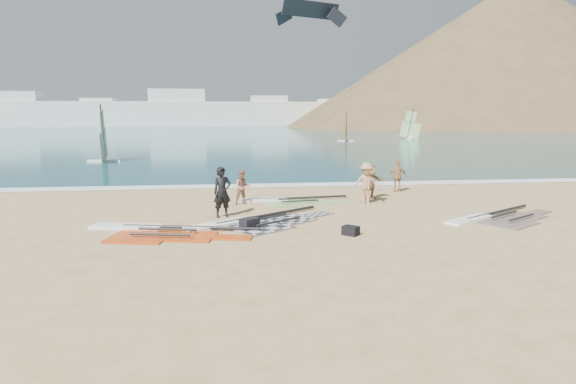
{
  "coord_description": "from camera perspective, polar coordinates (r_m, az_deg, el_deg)",
  "views": [
    {
      "loc": [
        -3.3,
        -13.67,
        3.88
      ],
      "look_at": [
        -1.17,
        4.0,
        1.0
      ],
      "focal_mm": 30.0,
      "sensor_mm": 36.0,
      "label": 1
    }
  ],
  "objects": [
    {
      "name": "rig_orange",
      "position": [
        19.52,
        23.43,
        -2.89
      ],
      "size": [
        5.28,
        3.82,
        0.2
      ],
      "rotation": [
        0.0,
        0.0,
        0.55
      ],
      "color": "red",
      "rests_on": "ground"
    },
    {
      "name": "beachgoer_back",
      "position": [
        24.86,
        12.87,
        1.81
      ],
      "size": [
        0.97,
        0.52,
        1.57
      ],
      "primitive_type": "imported",
      "rotation": [
        0.0,
        0.0,
        2.99
      ],
      "color": "tan",
      "rests_on": "ground"
    },
    {
      "name": "sea",
      "position": [
        145.76,
        -5.63,
        7.61
      ],
      "size": [
        300.0,
        240.0,
        0.06
      ],
      "primitive_type": "cube",
      "color": "#0C4957",
      "rests_on": "ground"
    },
    {
      "name": "beachgoer_left",
      "position": [
        20.92,
        -5.39,
        0.58
      ],
      "size": [
        0.86,
        0.73,
        1.52
      ],
      "primitive_type": "imported",
      "rotation": [
        0.0,
        0.0,
        0.24
      ],
      "color": "#A16C54",
      "rests_on": "ground"
    },
    {
      "name": "person_wetsuit",
      "position": [
        18.39,
        -7.8,
        -0.02
      ],
      "size": [
        0.82,
        0.68,
        1.92
      ],
      "primitive_type": "imported",
      "rotation": [
        0.0,
        0.0,
        0.36
      ],
      "color": "black",
      "rests_on": "ground"
    },
    {
      "name": "far_town",
      "position": [
        164.14,
        -11.37,
        9.22
      ],
      "size": [
        160.0,
        8.0,
        12.0
      ],
      "color": "white",
      "rests_on": "ground"
    },
    {
      "name": "headland_main",
      "position": [
        168.68,
        24.89,
        7.02
      ],
      "size": [
        143.0,
        143.0,
        45.0
      ],
      "primitive_type": "cone",
      "color": "brown",
      "rests_on": "ground"
    },
    {
      "name": "kitesurf_kite",
      "position": [
        50.62,
        2.71,
        20.58
      ],
      "size": [
        6.95,
        3.11,
        2.41
      ],
      "rotation": [
        0.0,
        0.0,
        0.37
      ],
      "color": "black",
      "rests_on": "ground"
    },
    {
      "name": "gear_bag_far",
      "position": [
        15.77,
        7.44,
        -4.56
      ],
      "size": [
        0.61,
        0.61,
        0.3
      ],
      "primitive_type": "cube",
      "rotation": [
        0.0,
        0.0,
        -0.77
      ],
      "color": "black",
      "rests_on": "ground"
    },
    {
      "name": "beachgoer_right",
      "position": [
        22.48,
        9.78,
        1.21
      ],
      "size": [
        1.54,
        1.18,
        1.63
      ],
      "primitive_type": "imported",
      "rotation": [
        0.0,
        0.0,
        0.53
      ],
      "color": "#A77F51",
      "rests_on": "ground"
    },
    {
      "name": "ground",
      "position": [
        14.59,
        6.49,
        -6.29
      ],
      "size": [
        300.0,
        300.0,
        0.0
      ],
      "primitive_type": "plane",
      "color": "tan",
      "rests_on": "ground"
    },
    {
      "name": "gear_bag_near",
      "position": [
        16.5,
        -4.59,
        -3.76
      ],
      "size": [
        0.74,
        0.71,
        0.38
      ],
      "primitive_type": "cube",
      "rotation": [
        0.0,
        0.0,
        0.65
      ],
      "color": "black",
      "rests_on": "ground"
    },
    {
      "name": "surf_line",
      "position": [
        26.47,
        0.36,
        0.76
      ],
      "size": [
        300.0,
        1.2,
        0.04
      ],
      "primitive_type": "cube",
      "color": "white",
      "rests_on": "ground"
    },
    {
      "name": "windsurfer_right",
      "position": [
        79.02,
        14.29,
        7.1
      ],
      "size": [
        2.98,
        2.76,
        4.94
      ],
      "rotation": [
        0.0,
        0.0,
        1.1
      ],
      "color": "white",
      "rests_on": "ground"
    },
    {
      "name": "windsurfer_left",
      "position": [
        42.36,
        -21.02,
        5.16
      ],
      "size": [
        2.64,
        3.17,
        4.74
      ],
      "rotation": [
        0.0,
        0.0,
        0.07
      ],
      "color": "white",
      "rests_on": "ground"
    },
    {
      "name": "beachgoer_mid",
      "position": [
        21.17,
        9.28,
        1.01
      ],
      "size": [
        1.23,
        0.77,
        1.83
      ],
      "primitive_type": "imported",
      "rotation": [
        0.0,
        0.0,
        -0.08
      ],
      "color": "tan",
      "rests_on": "ground"
    },
    {
      "name": "rig_green",
      "position": [
        21.46,
        -0.1,
        -1.09
      ],
      "size": [
        5.0,
        2.16,
        0.19
      ],
      "rotation": [
        0.0,
        0.0,
        0.12
      ],
      "color": "#4FB017",
      "rests_on": "ground"
    },
    {
      "name": "windsurfer_centre",
      "position": [
        71.27,
        6.88,
        7.02
      ],
      "size": [
        2.46,
        2.77,
        4.32
      ],
      "rotation": [
        0.0,
        0.0,
        -0.32
      ],
      "color": "white",
      "rests_on": "ground"
    },
    {
      "name": "rig_red",
      "position": [
        16.55,
        -15.54,
        -4.53
      ],
      "size": [
        5.77,
        2.88,
        0.2
      ],
      "rotation": [
        0.0,
        0.0,
        -0.22
      ],
      "color": "red",
      "rests_on": "ground"
    },
    {
      "name": "rig_grey",
      "position": [
        17.29,
        -4.05,
        -3.63
      ],
      "size": [
        5.66,
        4.35,
        0.2
      ],
      "rotation": [
        0.0,
        0.0,
        0.62
      ],
      "color": "#252528",
      "rests_on": "ground"
    }
  ]
}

